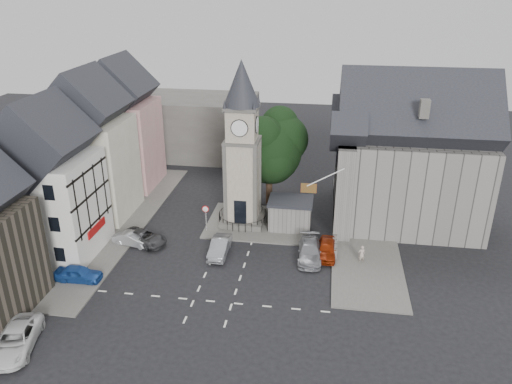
% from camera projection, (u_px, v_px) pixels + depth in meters
% --- Properties ---
extents(ground, '(120.00, 120.00, 0.00)m').
position_uv_depth(ground, '(227.00, 264.00, 43.34)').
color(ground, black).
rests_on(ground, ground).
extents(pavement_west, '(6.00, 30.00, 0.14)m').
position_uv_depth(pavement_west, '(118.00, 222.00, 50.47)').
color(pavement_west, '#595651').
rests_on(pavement_west, ground).
extents(pavement_east, '(6.00, 26.00, 0.14)m').
position_uv_depth(pavement_east, '(363.00, 230.00, 48.92)').
color(pavement_east, '#595651').
rests_on(pavement_east, ground).
extents(central_island, '(10.00, 8.00, 0.16)m').
position_uv_depth(central_island, '(258.00, 223.00, 50.36)').
color(central_island, '#595651').
rests_on(central_island, ground).
extents(road_markings, '(20.00, 8.00, 0.01)m').
position_uv_depth(road_markings, '(213.00, 301.00, 38.36)').
color(road_markings, silver).
rests_on(road_markings, ground).
extents(clock_tower, '(4.86, 4.86, 16.25)m').
position_uv_depth(clock_tower, '(242.00, 146.00, 47.34)').
color(clock_tower, '#4C4944').
rests_on(clock_tower, ground).
extents(stone_shelter, '(4.30, 3.30, 3.08)m').
position_uv_depth(stone_shelter, '(290.00, 214.00, 48.86)').
color(stone_shelter, slate).
rests_on(stone_shelter, ground).
extents(town_tree, '(7.20, 7.20, 10.80)m').
position_uv_depth(town_tree, '(270.00, 143.00, 52.07)').
color(town_tree, black).
rests_on(town_tree, ground).
extents(warning_sign_post, '(0.70, 0.19, 2.85)m').
position_uv_depth(warning_sign_post, '(206.00, 213.00, 47.90)').
color(warning_sign_post, black).
rests_on(warning_sign_post, ground).
extents(terrace_pink, '(8.10, 7.60, 12.80)m').
position_uv_depth(terrace_pink, '(122.00, 131.00, 57.34)').
color(terrace_pink, tan).
rests_on(terrace_pink, ground).
extents(terrace_cream, '(8.10, 7.60, 12.80)m').
position_uv_depth(terrace_cream, '(91.00, 154.00, 50.09)').
color(terrace_cream, beige).
rests_on(terrace_cream, ground).
extents(terrace_tudor, '(8.10, 7.60, 12.00)m').
position_uv_depth(terrace_tudor, '(50.00, 188.00, 43.00)').
color(terrace_tudor, silver).
rests_on(terrace_tudor, ground).
extents(backdrop_west, '(20.00, 10.00, 8.00)m').
position_uv_depth(backdrop_west, '(182.00, 126.00, 68.77)').
color(backdrop_west, '#4C4944').
rests_on(backdrop_west, ground).
extents(east_building, '(14.40, 11.40, 12.60)m').
position_uv_depth(east_building, '(405.00, 162.00, 48.67)').
color(east_building, slate).
rests_on(east_building, ground).
extents(east_boundary_wall, '(0.40, 16.00, 0.90)m').
position_uv_depth(east_boundary_wall, '(335.00, 216.00, 50.97)').
color(east_boundary_wall, slate).
rests_on(east_boundary_wall, ground).
extents(flagpole, '(3.68, 0.10, 2.74)m').
position_uv_depth(flagpole, '(325.00, 177.00, 43.07)').
color(flagpole, white).
rests_on(flagpole, ground).
extents(car_west_blue, '(3.90, 1.67, 1.31)m').
position_uv_depth(car_west_blue, '(78.00, 274.00, 40.71)').
color(car_west_blue, '#1B4799').
rests_on(car_west_blue, ground).
extents(car_west_silver, '(3.93, 1.92, 1.24)m').
position_uv_depth(car_west_silver, '(133.00, 239.00, 46.15)').
color(car_west_silver, '#94979C').
rests_on(car_west_silver, ground).
extents(car_west_grey, '(5.06, 3.66, 1.28)m').
position_uv_depth(car_west_grey, '(143.00, 238.00, 46.37)').
color(car_west_grey, '#333436').
rests_on(car_west_grey, ground).
extents(car_island_silver, '(1.52, 4.31, 1.42)m').
position_uv_depth(car_island_silver, '(220.00, 247.00, 44.63)').
color(car_island_silver, gray).
rests_on(car_island_silver, ground).
extents(car_island_east, '(2.23, 5.07, 1.45)m').
position_uv_depth(car_island_east, '(310.00, 251.00, 43.93)').
color(car_island_east, gray).
rests_on(car_island_east, ground).
extents(car_east_red, '(1.79, 4.18, 1.41)m').
position_uv_depth(car_east_red, '(327.00, 249.00, 44.34)').
color(car_east_red, maroon).
rests_on(car_east_red, ground).
extents(van_sw_white, '(3.65, 5.72, 1.47)m').
position_uv_depth(van_sw_white, '(16.00, 340.00, 33.24)').
color(van_sw_white, silver).
rests_on(van_sw_white, ground).
extents(pedestrian, '(0.70, 0.58, 1.64)m').
position_uv_depth(pedestrian, '(362.00, 254.00, 43.25)').
color(pedestrian, '#B2A193').
rests_on(pedestrian, ground).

